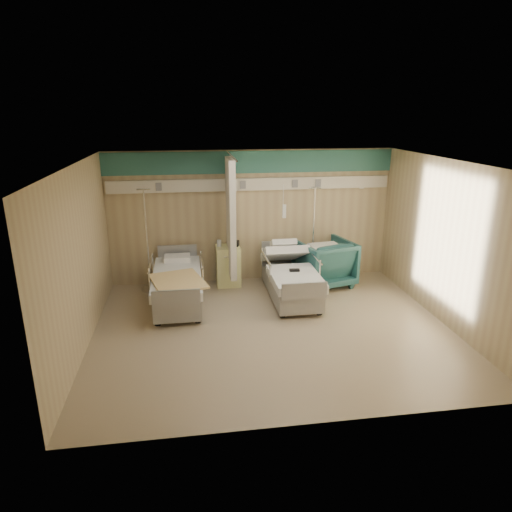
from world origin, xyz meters
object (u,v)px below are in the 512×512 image
Objects in this scene: bed_right at (291,283)px; visitor_armchair at (324,263)px; iv_stand_right at (312,261)px; iv_stand_left at (149,270)px; bed_left at (178,289)px; bedside_cabinet at (228,266)px.

bed_right is 1.06m from visitor_armchair.
bed_right is 1.17m from iv_stand_right.
iv_stand_left reaches higher than iv_stand_right.
iv_stand_left is at bearing 163.37° from bed_right.
visitor_armchair is at bearing -63.96° from iv_stand_right.
visitor_armchair is at bearing 11.09° from bed_left.
iv_stand_right is at bearing 53.70° from bed_right.
iv_stand_right is at bearing -78.20° from visitor_armchair.
visitor_armchair is 0.39m from iv_stand_right.
bedside_cabinet reaches higher than bed_left.
bed_left is 1.02× the size of iv_stand_left.
bed_right is 1.00× the size of bed_left.
iv_stand_right is 3.48m from iv_stand_left.
iv_stand_left is (-1.63, -0.07, 0.01)m from bedside_cabinet.
visitor_armchair is (0.86, 0.60, 0.18)m from bed_right.
iv_stand_right reaches higher than bed_left.
bed_left is at bearing -161.94° from iv_stand_right.
bed_left is (-2.20, 0.00, 0.00)m from bed_right.
bed_right is 2.90m from iv_stand_left.
iv_stand_left is (-3.47, -0.11, 0.02)m from iv_stand_right.
bed_left is at bearing 180.00° from bed_right.
iv_stand_right reaches higher than bedside_cabinet.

